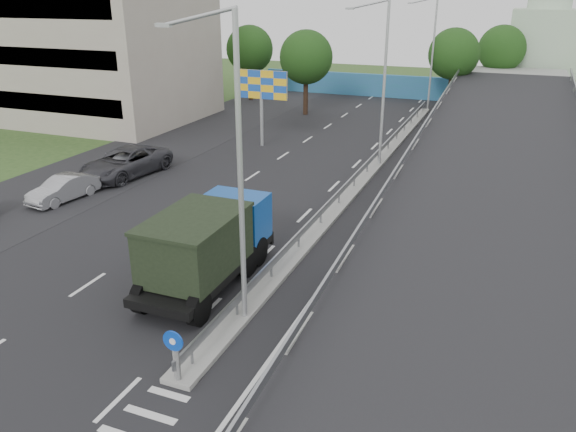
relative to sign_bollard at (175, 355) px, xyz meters
The scene contains 21 objects.
road_surface 18.11m from the sign_bollard, 99.55° to the left, with size 26.00×90.00×0.04m, color black.
parking_strip 23.98m from the sign_bollard, 131.91° to the left, with size 8.00×90.00×0.05m, color black.
median 21.85m from the sign_bollard, 90.00° to the left, with size 1.00×44.00×0.20m, color gray.
overpass_ramp 23.09m from the sign_bollard, 71.04° to the left, with size 10.00×50.00×3.50m.
median_guardrail 21.83m from the sign_bollard, 90.00° to the left, with size 0.09×44.00×0.71m.
sign_bollard is the anchor object (origin of this frame).
lamp_post_near 6.12m from the sign_bollard, 88.36° to the left, with size 2.74×0.18×10.08m.
lamp_post_mid 24.30m from the sign_bollard, 89.74° to the left, with size 2.74×0.18×10.08m.
lamp_post_far 44.08m from the sign_bollard, 89.86° to the left, with size 2.74×0.18×10.08m.
beige_building 42.59m from the sign_bollard, 135.17° to the left, with size 24.00×14.00×12.00m, color #A69A8B.
blue_wall 49.99m from the sign_bollard, 94.59° to the left, with size 30.00×0.50×2.40m, color teal.
church 58.84m from the sign_bollard, 80.19° to the left, with size 7.00×7.00×13.80m.
billboard 27.53m from the sign_bollard, 109.21° to the left, with size 4.00×0.24×5.50m.
tree_left_mid 39.34m from the sign_bollard, 104.81° to the left, with size 4.80×4.80×7.60m.
tree_median_far 46.06m from the sign_bollard, 87.50° to the left, with size 4.80×4.80×7.60m.
tree_left_far 46.64m from the sign_bollard, 112.80° to the left, with size 4.80×4.80×7.60m.
tree_ramp_far 53.33m from the sign_bollard, 83.52° to the left, with size 4.80×4.80×7.60m.
dump_truck 6.26m from the sign_bollard, 110.74° to the left, with size 2.81×7.11×3.13m.
parked_car_b 18.02m from the sign_bollard, 142.04° to the left, with size 1.42×4.08×1.34m, color #9A9B9F.
parked_car_c 21.15m from the sign_bollard, 130.76° to the left, with size 2.86×6.20×1.72m, color #35353A.
parked_car_d 21.19m from the sign_bollard, 130.93° to the left, with size 1.89×4.64×1.35m, color gray.
Camera 1 is at (7.93, -8.98, 10.60)m, focal length 35.00 mm.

